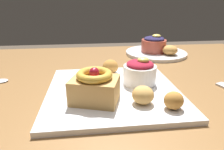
{
  "coord_description": "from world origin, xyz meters",
  "views": [
    {
      "loc": [
        -0.06,
        -0.5,
        0.95
      ],
      "look_at": [
        -0.01,
        -0.04,
        0.77
      ],
      "focal_mm": 32.35,
      "sensor_mm": 36.0,
      "label": 1
    }
  ],
  "objects_px": {
    "front_plate": "(113,91)",
    "cake_slice": "(95,87)",
    "fritter_front": "(109,67)",
    "fritter_middle": "(174,100)",
    "berry_ramekin": "(140,72)",
    "back_plate": "(156,53)",
    "back_pastry": "(170,50)",
    "fritter_back": "(143,95)",
    "back_ramekin": "(154,44)"
  },
  "relations": [
    {
      "from": "front_plate",
      "to": "fritter_front",
      "type": "bearing_deg",
      "value": 88.27
    },
    {
      "from": "back_plate",
      "to": "back_pastry",
      "type": "height_order",
      "value": "back_pastry"
    },
    {
      "from": "fritter_back",
      "to": "back_pastry",
      "type": "xyz_separation_m",
      "value": [
        0.21,
        0.37,
        -0.0
      ]
    },
    {
      "from": "front_plate",
      "to": "back_pastry",
      "type": "relative_size",
      "value": 5.39
    },
    {
      "from": "front_plate",
      "to": "back_ramekin",
      "type": "height_order",
      "value": "back_ramekin"
    },
    {
      "from": "back_plate",
      "to": "back_pastry",
      "type": "distance_m",
      "value": 0.07
    },
    {
      "from": "cake_slice",
      "to": "fritter_back",
      "type": "bearing_deg",
      "value": -12.57
    },
    {
      "from": "fritter_middle",
      "to": "berry_ramekin",
      "type": "bearing_deg",
      "value": 105.06
    },
    {
      "from": "fritter_front",
      "to": "back_ramekin",
      "type": "bearing_deg",
      "value": 48.43
    },
    {
      "from": "cake_slice",
      "to": "fritter_back",
      "type": "relative_size",
      "value": 2.5
    },
    {
      "from": "cake_slice",
      "to": "back_ramekin",
      "type": "xyz_separation_m",
      "value": [
        0.25,
        0.4,
        -0.0
      ]
    },
    {
      "from": "fritter_back",
      "to": "back_pastry",
      "type": "distance_m",
      "value": 0.42
    },
    {
      "from": "front_plate",
      "to": "fritter_front",
      "type": "xyz_separation_m",
      "value": [
        0.0,
        0.11,
        0.03
      ]
    },
    {
      "from": "back_ramekin",
      "to": "berry_ramekin",
      "type": "bearing_deg",
      "value": -113.51
    },
    {
      "from": "fritter_front",
      "to": "fritter_middle",
      "type": "distance_m",
      "value": 0.24
    },
    {
      "from": "fritter_front",
      "to": "fritter_middle",
      "type": "height_order",
      "value": "fritter_front"
    },
    {
      "from": "fritter_front",
      "to": "back_pastry",
      "type": "height_order",
      "value": "fritter_front"
    },
    {
      "from": "berry_ramekin",
      "to": "fritter_middle",
      "type": "distance_m",
      "value": 0.14
    },
    {
      "from": "cake_slice",
      "to": "back_plate",
      "type": "height_order",
      "value": "cake_slice"
    },
    {
      "from": "fritter_front",
      "to": "fritter_middle",
      "type": "xyz_separation_m",
      "value": [
        0.1,
        -0.22,
        -0.0
      ]
    },
    {
      "from": "cake_slice",
      "to": "fritter_front",
      "type": "distance_m",
      "value": 0.17
    },
    {
      "from": "fritter_back",
      "to": "back_plate",
      "type": "height_order",
      "value": "fritter_back"
    },
    {
      "from": "back_plate",
      "to": "fritter_back",
      "type": "bearing_deg",
      "value": -111.79
    },
    {
      "from": "berry_ramekin",
      "to": "back_pastry",
      "type": "bearing_deg",
      "value": 54.73
    },
    {
      "from": "cake_slice",
      "to": "fritter_front",
      "type": "relative_size",
      "value": 2.48
    },
    {
      "from": "fritter_back",
      "to": "back_plate",
      "type": "bearing_deg",
      "value": 68.21
    },
    {
      "from": "fritter_middle",
      "to": "back_pastry",
      "type": "xyz_separation_m",
      "value": [
        0.15,
        0.4,
        0.0
      ]
    },
    {
      "from": "front_plate",
      "to": "cake_slice",
      "type": "relative_size",
      "value": 2.73
    },
    {
      "from": "berry_ramekin",
      "to": "front_plate",
      "type": "bearing_deg",
      "value": -160.78
    },
    {
      "from": "front_plate",
      "to": "back_plate",
      "type": "relative_size",
      "value": 1.26
    },
    {
      "from": "fritter_front",
      "to": "back_ramekin",
      "type": "relative_size",
      "value": 0.46
    },
    {
      "from": "back_ramekin",
      "to": "back_plate",
      "type": "bearing_deg",
      "value": 9.39
    },
    {
      "from": "berry_ramekin",
      "to": "fritter_front",
      "type": "height_order",
      "value": "berry_ramekin"
    },
    {
      "from": "front_plate",
      "to": "back_plate",
      "type": "bearing_deg",
      "value": 57.24
    },
    {
      "from": "front_plate",
      "to": "back_pastry",
      "type": "height_order",
      "value": "back_pastry"
    },
    {
      "from": "berry_ramekin",
      "to": "fritter_back",
      "type": "xyz_separation_m",
      "value": [
        -0.02,
        -0.1,
        -0.01
      ]
    },
    {
      "from": "back_plate",
      "to": "fritter_middle",
      "type": "bearing_deg",
      "value": -104.27
    },
    {
      "from": "front_plate",
      "to": "cake_slice",
      "type": "xyz_separation_m",
      "value": [
        -0.05,
        -0.06,
        0.04
      ]
    },
    {
      "from": "berry_ramekin",
      "to": "fritter_back",
      "type": "distance_m",
      "value": 0.11
    },
    {
      "from": "back_pastry",
      "to": "fritter_middle",
      "type": "bearing_deg",
      "value": -110.89
    },
    {
      "from": "cake_slice",
      "to": "berry_ramekin",
      "type": "height_order",
      "value": "cake_slice"
    },
    {
      "from": "front_plate",
      "to": "back_ramekin",
      "type": "distance_m",
      "value": 0.4
    },
    {
      "from": "fritter_front",
      "to": "fritter_back",
      "type": "xyz_separation_m",
      "value": [
        0.05,
        -0.19,
        -0.0
      ]
    },
    {
      "from": "fritter_front",
      "to": "back_plate",
      "type": "distance_m",
      "value": 0.32
    },
    {
      "from": "fritter_middle",
      "to": "fritter_back",
      "type": "xyz_separation_m",
      "value": [
        -0.05,
        0.03,
        0.0
      ]
    },
    {
      "from": "front_plate",
      "to": "fritter_back",
      "type": "bearing_deg",
      "value": -56.22
    },
    {
      "from": "cake_slice",
      "to": "fritter_back",
      "type": "distance_m",
      "value": 0.1
    },
    {
      "from": "front_plate",
      "to": "fritter_front",
      "type": "distance_m",
      "value": 0.11
    },
    {
      "from": "cake_slice",
      "to": "fritter_front",
      "type": "xyz_separation_m",
      "value": [
        0.05,
        0.17,
        -0.01
      ]
    },
    {
      "from": "fritter_front",
      "to": "back_plate",
      "type": "relative_size",
      "value": 0.19
    }
  ]
}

